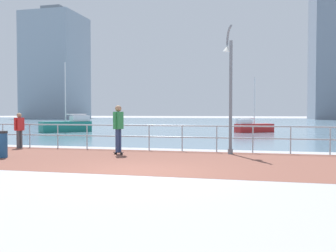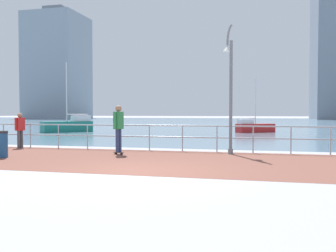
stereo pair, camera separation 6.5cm
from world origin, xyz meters
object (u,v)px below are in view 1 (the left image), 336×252
object	(u,v)px
lamppost	(230,83)
skateboarder	(118,125)
trash_bin	(1,144)
sailboat_white	(253,127)
sailboat_yellow	(67,125)
bystander	(19,127)

from	to	relation	value
lamppost	skateboarder	xyz separation A→B (m)	(-3.99, -1.34, -1.57)
trash_bin	sailboat_white	distance (m)	20.97
skateboarder	sailboat_white	distance (m)	18.02
sailboat_white	sailboat_yellow	size ratio (longest dim) A/B	0.79
sailboat_white	sailboat_yellow	distance (m)	14.78
skateboarder	sailboat_yellow	bearing A→B (deg)	124.72
sailboat_white	lamppost	bearing A→B (deg)	-91.82
bystander	trash_bin	world-z (taller)	bystander
lamppost	trash_bin	distance (m)	8.56
bystander	sailboat_white	bearing A→B (deg)	58.72
trash_bin	sailboat_yellow	xyz separation A→B (m)	(-6.35, 16.28, 0.06)
bystander	sailboat_white	distance (m)	18.73
sailboat_white	sailboat_yellow	world-z (taller)	sailboat_yellow
trash_bin	sailboat_yellow	size ratio (longest dim) A/B	0.17
bystander	sailboat_yellow	world-z (taller)	sailboat_yellow
bystander	trash_bin	distance (m)	3.73
bystander	sailboat_yellow	xyz separation A→B (m)	(-4.74, 12.94, -0.38)
sailboat_yellow	skateboarder	bearing A→B (deg)	-55.28
sailboat_white	trash_bin	bearing A→B (deg)	-112.76
trash_bin	sailboat_white	size ratio (longest dim) A/B	0.21
bystander	sailboat_yellow	size ratio (longest dim) A/B	0.28
skateboarder	sailboat_white	world-z (taller)	sailboat_white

